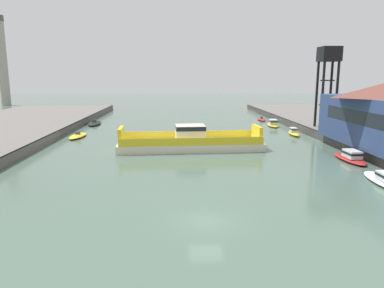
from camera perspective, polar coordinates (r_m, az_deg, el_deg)
name	(u,v)px	position (r m, az deg, el deg)	size (l,w,h in m)	color
ground_plane	(206,221)	(26.34, 2.24, -12.32)	(400.00, 400.00, 0.00)	#4C6656
chain_ferry	(190,142)	(51.03, -0.29, 0.35)	(20.94, 7.14, 3.52)	beige
moored_boat_near_left	(94,123)	(80.76, -15.49, 3.26)	(3.32, 8.42, 1.05)	black
moored_boat_near_right	(350,157)	(48.07, 24.21, -1.92)	(2.25, 6.93, 1.46)	red
moored_boat_mid_left	(261,119)	(86.58, 11.16, 3.91)	(1.57, 5.33, 0.97)	red
moored_boat_mid_right	(78,136)	(64.24, -17.95, 1.27)	(2.60, 6.79, 1.04)	yellow
moored_boat_far_right	(273,124)	(76.56, 12.94, 3.20)	(2.60, 6.21, 1.53)	yellow
moored_boat_upstream_a	(294,132)	(65.96, 16.11, 1.80)	(1.62, 5.05, 1.34)	yellow
crane_tower	(329,65)	(67.53, 21.19, 11.87)	(3.30, 3.30, 14.10)	black
smokestack_distant_b	(2,58)	(147.36, -28.33, 12.08)	(3.49, 3.49, 31.65)	#9E998E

